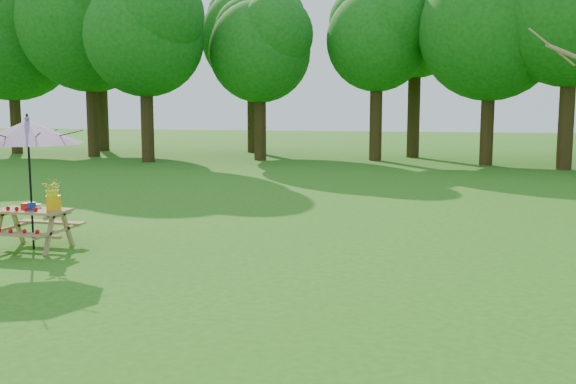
# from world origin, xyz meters

# --- Properties ---
(picnic_table) EXTENTS (1.20, 1.32, 0.67)m
(picnic_table) POSITION_xyz_m (-0.91, 4.07, 0.33)
(picnic_table) COLOR #A36B49
(picnic_table) RESTS_ON ground
(patio_umbrella) EXTENTS (1.88, 1.88, 2.25)m
(patio_umbrella) POSITION_xyz_m (-0.90, 4.08, 1.95)
(patio_umbrella) COLOR black
(patio_umbrella) RESTS_ON ground
(produce_bins) EXTENTS (0.29, 0.32, 0.13)m
(produce_bins) POSITION_xyz_m (-0.93, 4.10, 0.72)
(produce_bins) COLOR #B7240E
(produce_bins) RESTS_ON picnic_table
(tomatoes_row) EXTENTS (0.77, 0.13, 0.07)m
(tomatoes_row) POSITION_xyz_m (-1.05, 3.90, 0.71)
(tomatoes_row) COLOR red
(tomatoes_row) RESTS_ON picnic_table
(flower_bucket) EXTENTS (0.36, 0.32, 0.53)m
(flower_bucket) POSITION_xyz_m (-0.52, 4.13, 0.95)
(flower_bucket) COLOR yellow
(flower_bucket) RESTS_ON picnic_table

